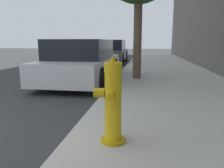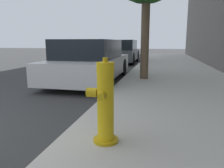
{
  "view_description": "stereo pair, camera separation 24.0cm",
  "coord_description": "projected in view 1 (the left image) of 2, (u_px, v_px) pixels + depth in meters",
  "views": [
    {
      "loc": [
        2.57,
        -1.97,
        1.24
      ],
      "look_at": [
        2.04,
        1.5,
        0.57
      ],
      "focal_mm": 35.0,
      "sensor_mm": 36.0,
      "label": 1
    },
    {
      "loc": [
        2.81,
        -1.92,
        1.24
      ],
      "look_at": [
        2.04,
        1.5,
        0.57
      ],
      "focal_mm": 35.0,
      "sensor_mm": 36.0,
      "label": 2
    }
  ],
  "objects": [
    {
      "name": "fire_hydrant",
      "position": [
        113.0,
        104.0,
        2.37
      ],
      "size": [
        0.35,
        0.38,
        0.94
      ],
      "color": "#C39C11",
      "rests_on": "sidewalk_slab"
    },
    {
      "name": "parked_car_mid",
      "position": [
        111.0,
        52.0,
        13.19
      ],
      "size": [
        1.78,
        3.94,
        1.37
      ],
      "color": "#4C5156",
      "rests_on": "ground_plane"
    },
    {
      "name": "parked_car_near",
      "position": [
        83.0,
        61.0,
        6.95
      ],
      "size": [
        1.79,
        4.44,
        1.32
      ],
      "color": "silver",
      "rests_on": "ground_plane"
    }
  ]
}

